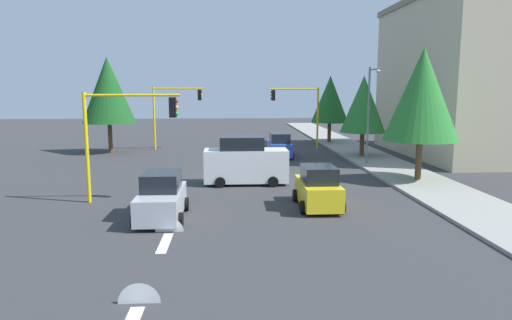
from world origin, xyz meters
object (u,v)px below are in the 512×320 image
Objects in this scene: car_yellow at (318,188)px; tree_roadside_mid at (363,104)px; tree_roadside_near at (422,94)px; tree_opposite_side at (108,90)px; traffic_signal_far_right at (174,105)px; traffic_signal_far_left at (298,105)px; car_blue at (279,146)px; delivery_van_white at (245,162)px; street_lamp_curbside at (370,105)px; traffic_signal_near_right at (125,125)px; tree_roadside_far at (330,99)px; car_silver at (162,198)px.

tree_roadside_mid is at bearing 157.14° from car_yellow.
tree_opposite_side is (-14.00, -21.50, 0.23)m from tree_roadside_near.
traffic_signal_far_right reaches higher than traffic_signal_far_left.
tree_roadside_mid is 7.47m from car_blue.
traffic_signal_far_left is 1.35× the size of car_blue.
traffic_signal_far_right is 23.65m from car_yellow.
delivery_van_white is at bearing -44.31° from tree_roadside_mid.
traffic_signal_far_right is at bearing -124.89° from street_lamp_curbside.
tree_roadside_near reaches higher than traffic_signal_far_left.
tree_opposite_side is 1.96× the size of car_blue.
traffic_signal_near_right is at bearing -55.77° from delivery_van_white.
car_yellow is (21.59, 9.12, -3.13)m from traffic_signal_far_right.
tree_roadside_far is at bearing 146.83° from car_blue.
tree_opposite_side is at bearing -112.55° from street_lamp_curbside.
tree_roadside_far is 0.83× the size of tree_opposite_side.
tree_roadside_far is at bearing 166.65° from car_yellow.
traffic_signal_near_right is 0.94× the size of traffic_signal_far_left.
traffic_signal_far_left is 7.39m from tree_roadside_mid.
car_silver is at bearing -63.38° from tree_roadside_near.
tree_roadside_mid is at bearing -177.14° from tree_roadside_near.
traffic_signal_far_left is at bearing 90.00° from traffic_signal_far_right.
car_yellow is (15.59, -6.57, -3.39)m from tree_roadside_mid.
tree_roadside_mid is at bearing 169.67° from street_lamp_curbside.
tree_roadside_far is at bearing 147.75° from traffic_signal_near_right.
car_silver is (7.05, -14.06, -4.26)m from tree_roadside_near.
street_lamp_curbside reaches higher than tree_roadside_mid.
tree_roadside_mid is 21.41m from tree_opposite_side.
tree_roadside_mid is 1.56× the size of car_blue.
tree_roadside_near is at bearing 13.05° from street_lamp_curbside.
tree_roadside_far is at bearing 104.74° from traffic_signal_far_right.
traffic_signal_near_right is at bearing -31.64° from car_blue.
tree_roadside_mid is 0.80× the size of tree_opposite_side.
traffic_signal_far_left is 1.38× the size of car_silver.
tree_roadside_near is at bearing 128.32° from car_yellow.
tree_opposite_side is (2.00, -5.30, 1.36)m from traffic_signal_far_right.
traffic_signal_far_right is 17.28m from delivery_van_white.
tree_roadside_mid reaches higher than car_yellow.
traffic_signal_far_left is at bearing -163.28° from tree_roadside_near.
car_silver is (17.68, -6.93, -0.00)m from car_blue.
street_lamp_curbside reaches higher than traffic_signal_near_right.
tree_roadside_far is 26.54m from car_yellow.
street_lamp_curbside is 18.30m from car_silver.
traffic_signal_far_left is at bearing 96.83° from tree_opposite_side.
delivery_van_white is (10.00, -9.76, -3.00)m from tree_roadside_mid.
traffic_signal_near_right is 9.65m from car_yellow.
traffic_signal_far_right is 11.39m from traffic_signal_far_left.
street_lamp_curbside is 14.39m from tree_roadside_far.
traffic_signal_far_left is at bearing -43.58° from tree_roadside_far.
car_silver is at bearing -21.88° from traffic_signal_far_left.
car_blue is (3.37, 14.37, -4.49)m from tree_opposite_side.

